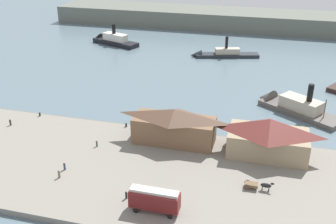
{
  "coord_description": "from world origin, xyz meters",
  "views": [
    {
      "loc": [
        17.41,
        -87.03,
        46.07
      ],
      "look_at": [
        -7.02,
        4.06,
        2.0
      ],
      "focal_mm": 43.34,
      "sensor_mm": 36.0,
      "label": 1
    }
  ],
  "objects": [
    {
      "name": "far_headland",
      "position": [
        0.0,
        110.0,
        4.0
      ],
      "size": [
        180.0,
        24.0,
        8.0
      ],
      "primitive_type": "cube",
      "color": "#60665B",
      "rests_on": "ground"
    },
    {
      "name": "pedestrian_by_tram",
      "position": [
        -17.99,
        -15.75,
        1.91
      ],
      "size": [
        0.39,
        0.39,
        1.56
      ],
      "color": "#3D4C42",
      "rests_on": "quay_promenade"
    },
    {
      "name": "mooring_post_east",
      "position": [
        -38.58,
        -5.1,
        1.65
      ],
      "size": [
        0.44,
        0.44,
        0.9
      ],
      "primitive_type": "cylinder",
      "color": "black",
      "rests_on": "quay_promenade"
    },
    {
      "name": "seawall_edge",
      "position": [
        0.0,
        -3.6,
        0.5
      ],
      "size": [
        110.0,
        0.8,
        1.0
      ],
      "primitive_type": "cube",
      "color": "#666159",
      "rests_on": "ground"
    },
    {
      "name": "pedestrian_walking_east",
      "position": [
        -42.67,
        -11.62,
        1.98
      ],
      "size": [
        0.42,
        0.42,
        1.7
      ],
      "color": "#232328",
      "rests_on": "quay_promenade"
    },
    {
      "name": "ferry_shed_west_terminal",
      "position": [
        -2.04,
        -9.18,
        5.26
      ],
      "size": [
        18.39,
        7.49,
        8.01
      ],
      "color": "brown",
      "rests_on": "quay_promenade"
    },
    {
      "name": "quay_promenade",
      "position": [
        0.0,
        -22.0,
        0.6
      ],
      "size": [
        110.0,
        36.0,
        1.2
      ],
      "primitive_type": "cube",
      "color": "gray",
      "rests_on": "ground"
    },
    {
      "name": "ferry_shed_east_terminal",
      "position": [
        18.42,
        -9.25,
        5.37
      ],
      "size": [
        16.84,
        9.57,
        8.21
      ],
      "color": "#998466",
      "rests_on": "quay_promenade"
    },
    {
      "name": "ferry_approaching_east",
      "position": [
        -48.64,
        67.5,
        1.63
      ],
      "size": [
        23.12,
        12.8,
        10.23
      ],
      "color": "black",
      "rests_on": "ground"
    },
    {
      "name": "ground_plane",
      "position": [
        0.0,
        0.0,
        0.0
      ],
      "size": [
        320.0,
        320.0,
        0.0
      ],
      "primitive_type": "plane",
      "color": "slate"
    },
    {
      "name": "street_tram",
      "position": [
        0.76,
        -33.75,
        3.75
      ],
      "size": [
        8.65,
        2.68,
        4.39
      ],
      "color": "maroon",
      "rests_on": "quay_promenade"
    },
    {
      "name": "pedestrian_near_east_shed",
      "position": [
        -20.38,
        -26.02,
        1.98
      ],
      "size": [
        0.42,
        0.42,
        1.71
      ],
      "color": "#33384C",
      "rests_on": "quay_promenade"
    },
    {
      "name": "ferry_moored_east",
      "position": [
        -2.36,
        61.07,
        1.07
      ],
      "size": [
        26.01,
        10.93,
        9.19
      ],
      "color": "#23282D",
      "rests_on": "ground"
    },
    {
      "name": "pedestrian_near_cart",
      "position": [
        -20.04,
        -28.84,
        2.0
      ],
      "size": [
        0.43,
        0.43,
        1.75
      ],
      "color": "#6B5B4C",
      "rests_on": "quay_promenade"
    },
    {
      "name": "horse_cart",
      "position": [
        17.25,
        -22.71,
        2.13
      ],
      "size": [
        5.42,
        1.58,
        1.87
      ],
      "color": "brown",
      "rests_on": "quay_promenade"
    },
    {
      "name": "pedestrian_at_waters_edge",
      "position": [
        -5.18,
        -31.65,
        1.92
      ],
      "size": [
        0.39,
        0.39,
        1.58
      ],
      "color": "#232328",
      "rests_on": "quay_promenade"
    },
    {
      "name": "mooring_post_center_east",
      "position": [
        -15.1,
        -5.04,
        1.65
      ],
      "size": [
        0.44,
        0.44,
        0.9
      ],
      "primitive_type": "cylinder",
      "color": "black",
      "rests_on": "quay_promenade"
    },
    {
      "name": "ferry_mid_harbor",
      "position": [
        23.39,
        17.88,
        1.47
      ],
      "size": [
        23.76,
        18.94,
        11.42
      ],
      "color": "#514C47",
      "rests_on": "ground"
    }
  ]
}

